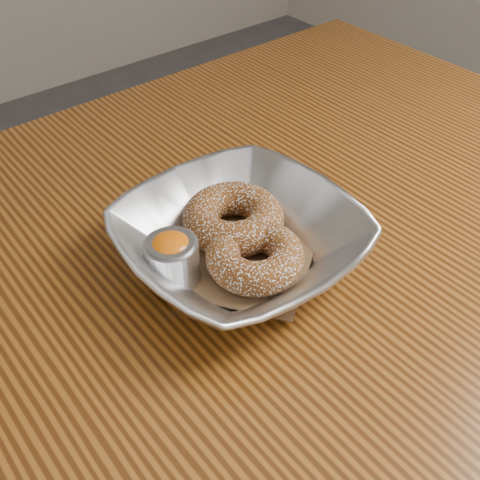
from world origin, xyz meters
TOP-DOWN VIEW (x-y plane):
  - table at (0.00, 0.00)m, footprint 1.20×0.80m
  - serving_bowl at (0.01, -0.02)m, footprint 0.24×0.24m
  - parchment at (0.01, -0.02)m, footprint 0.20×0.20m
  - donut_back at (0.03, 0.02)m, footprint 0.13×0.13m
  - donut_front at (0.01, -0.04)m, footprint 0.12×0.12m
  - ramekin at (-0.06, -0.00)m, footprint 0.05×0.05m

SIDE VIEW (x-z plane):
  - table at x=0.00m, z-range 0.28..1.03m
  - parchment at x=0.01m, z-range 0.76..0.76m
  - donut_front at x=0.01m, z-range 0.76..0.79m
  - donut_back at x=0.03m, z-range 0.76..0.80m
  - serving_bowl at x=0.01m, z-range 0.75..0.81m
  - ramekin at x=-0.06m, z-range 0.76..0.81m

